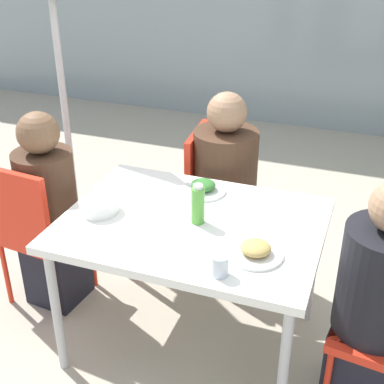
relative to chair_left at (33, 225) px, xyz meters
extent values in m
plane|color=#B2A893|center=(0.90, -0.01, -0.51)|extent=(24.00, 24.00, 0.00)
cube|color=white|center=(0.90, -0.01, 0.20)|extent=(1.18, 0.88, 0.04)
cylinder|color=#B7B7B7|center=(0.37, -0.39, -0.16)|extent=(0.04, 0.04, 0.68)
cylinder|color=#B7B7B7|center=(1.43, -0.39, -0.16)|extent=(0.04, 0.04, 0.68)
cylinder|color=#B7B7B7|center=(0.37, 0.37, -0.16)|extent=(0.04, 0.04, 0.68)
cylinder|color=#B7B7B7|center=(1.43, 0.37, -0.16)|extent=(0.04, 0.04, 0.68)
cube|color=red|center=(0.01, 0.08, -0.08)|extent=(0.44, 0.44, 0.04)
cube|color=red|center=(-0.01, -0.10, 0.15)|extent=(0.40, 0.08, 0.42)
cylinder|color=red|center=(-0.14, 0.27, -0.30)|extent=(0.03, 0.03, 0.41)
cylinder|color=red|center=(0.19, 0.23, -0.30)|extent=(0.03, 0.03, 0.41)
cylinder|color=red|center=(-0.18, -0.07, -0.30)|extent=(0.03, 0.03, 0.41)
cylinder|color=red|center=(0.16, -0.11, -0.30)|extent=(0.03, 0.03, 0.41)
cube|color=black|center=(0.06, 0.07, -0.28)|extent=(0.30, 0.30, 0.45)
cylinder|color=#472D1E|center=(0.06, 0.07, 0.17)|extent=(0.31, 0.31, 0.46)
sphere|color=brown|center=(0.06, 0.07, 0.50)|extent=(0.21, 0.21, 0.21)
cube|color=red|center=(1.79, -0.12, -0.08)|extent=(0.45, 0.45, 0.04)
cylinder|color=red|center=(1.64, 0.07, -0.30)|extent=(0.03, 0.03, 0.41)
cube|color=black|center=(1.74, -0.12, -0.28)|extent=(0.34, 0.34, 0.45)
cylinder|color=black|center=(1.74, -0.12, 0.17)|extent=(0.34, 0.34, 0.47)
cube|color=red|center=(0.84, 0.73, -0.08)|extent=(0.43, 0.43, 0.04)
cube|color=red|center=(0.66, 0.71, 0.15)|extent=(0.06, 0.40, 0.42)
cylinder|color=red|center=(1.00, 0.91, -0.30)|extent=(0.03, 0.03, 0.41)
cylinder|color=red|center=(1.03, 0.57, -0.30)|extent=(0.03, 0.03, 0.41)
cylinder|color=red|center=(0.66, 0.89, -0.30)|extent=(0.03, 0.03, 0.41)
cylinder|color=red|center=(0.69, 0.55, -0.30)|extent=(0.03, 0.03, 0.41)
cube|color=#473D33|center=(0.85, 0.68, -0.28)|extent=(0.35, 0.35, 0.45)
cylinder|color=#472D1E|center=(0.85, 0.68, 0.17)|extent=(0.37, 0.37, 0.46)
sphere|color=#9E7556|center=(0.85, 0.68, 0.50)|extent=(0.22, 0.22, 0.22)
cylinder|color=#333333|center=(-0.25, 0.79, -0.48)|extent=(0.36, 0.36, 0.05)
cylinder|color=#BCBCBC|center=(-0.25, 0.79, 0.66)|extent=(0.04, 0.04, 2.34)
cylinder|color=white|center=(0.85, 0.28, 0.23)|extent=(0.23, 0.23, 0.01)
ellipsoid|color=#33702D|center=(0.85, 0.28, 0.26)|extent=(0.13, 0.13, 0.05)
cylinder|color=white|center=(1.24, -0.18, 0.23)|extent=(0.23, 0.23, 0.01)
ellipsoid|color=tan|center=(1.24, -0.18, 0.26)|extent=(0.13, 0.13, 0.05)
cylinder|color=#51A338|center=(0.92, -0.01, 0.30)|extent=(0.06, 0.06, 0.17)
cylinder|color=white|center=(0.92, -0.01, 0.40)|extent=(0.04, 0.04, 0.02)
cylinder|color=silver|center=(1.14, -0.35, 0.26)|extent=(0.07, 0.07, 0.09)
cylinder|color=white|center=(0.46, -0.08, 0.25)|extent=(0.19, 0.19, 0.06)
camera|label=1|loc=(1.61, -1.97, 1.48)|focal=50.00mm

